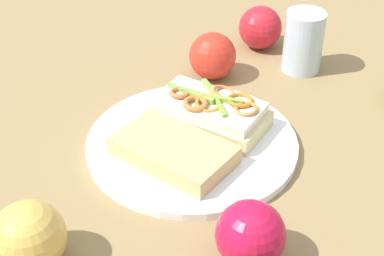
{
  "coord_description": "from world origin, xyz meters",
  "views": [
    {
      "loc": [
        0.49,
        0.38,
        0.48
      ],
      "look_at": [
        0.0,
        0.0,
        0.03
      ],
      "focal_mm": 54.08,
      "sensor_mm": 36.0,
      "label": 1
    }
  ],
  "objects": [
    {
      "name": "apple_0",
      "position": [
        -0.3,
        -0.09,
        0.04
      ],
      "size": [
        0.1,
        0.1,
        0.07
      ],
      "primitive_type": "sphere",
      "rotation": [
        0.0,
        0.0,
        4.07
      ],
      "color": "red",
      "rests_on": "ground_plane"
    },
    {
      "name": "plate",
      "position": [
        0.0,
        0.0,
        0.01
      ],
      "size": [
        0.28,
        0.28,
        0.01
      ],
      "primitive_type": "cylinder",
      "color": "white",
      "rests_on": "ground_plane"
    },
    {
      "name": "apple_2",
      "position": [
        0.26,
        -0.01,
        0.04
      ],
      "size": [
        0.11,
        0.11,
        0.08
      ],
      "primitive_type": "sphere",
      "rotation": [
        0.0,
        0.0,
        1.08
      ],
      "color": "gold",
      "rests_on": "ground_plane"
    },
    {
      "name": "ground_plane",
      "position": [
        0.0,
        0.0,
        0.0
      ],
      "size": [
        2.0,
        2.0,
        0.0
      ],
      "primitive_type": "plane",
      "color": "olive",
      "rests_on": "ground"
    },
    {
      "name": "sandwich",
      "position": [
        -0.05,
        -0.01,
        0.03
      ],
      "size": [
        0.1,
        0.17,
        0.05
      ],
      "rotation": [
        0.0,
        0.0,
        1.69
      ],
      "color": "beige",
      "rests_on": "plate"
    },
    {
      "name": "drinking_glass",
      "position": [
        -0.28,
        0.01,
        0.05
      ],
      "size": [
        0.06,
        0.06,
        0.1
      ],
      "primitive_type": "cylinder",
      "color": "silver",
      "rests_on": "ground_plane"
    },
    {
      "name": "apple_1",
      "position": [
        0.12,
        0.17,
        0.04
      ],
      "size": [
        0.09,
        0.09,
        0.07
      ],
      "primitive_type": "sphere",
      "rotation": [
        0.0,
        0.0,
        3.36
      ],
      "color": "#BE123A",
      "rests_on": "ground_plane"
    },
    {
      "name": "apple_3",
      "position": [
        -0.17,
        -0.09,
        0.04
      ],
      "size": [
        0.1,
        0.1,
        0.07
      ],
      "primitive_type": "sphere",
      "rotation": [
        0.0,
        0.0,
        3.55
      ],
      "color": "red",
      "rests_on": "ground_plane"
    },
    {
      "name": "bread_slice_side",
      "position": [
        0.05,
        0.01,
        0.02
      ],
      "size": [
        0.09,
        0.15,
        0.03
      ],
      "primitive_type": "cube",
      "rotation": [
        0.0,
        0.0,
        1.6
      ],
      "color": "tan",
      "rests_on": "plate"
    }
  ]
}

